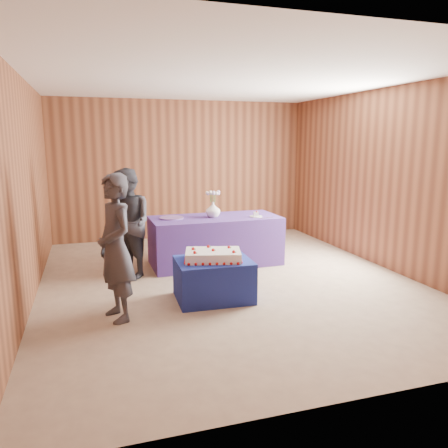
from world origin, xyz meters
name	(u,v)px	position (x,y,z in m)	size (l,w,h in m)	color
ground	(228,281)	(0.00, 0.00, 0.00)	(6.00, 6.00, 0.00)	#9E886D
room_shell	(228,150)	(0.00, 0.00, 1.80)	(5.04, 6.04, 2.72)	brown
cake_table	(214,279)	(-0.38, -0.62, 0.25)	(0.90, 0.70, 0.50)	navy
serving_table	(215,240)	(0.08, 0.89, 0.38)	(2.00, 0.90, 0.75)	#4A2F82
sheet_cake	(213,255)	(-0.39, -0.64, 0.56)	(0.78, 0.62, 0.16)	white
vase	(213,210)	(0.04, 0.89, 0.87)	(0.23, 0.23, 0.24)	silver
flower_spray	(213,193)	(0.04, 0.89, 1.13)	(0.22, 0.23, 0.17)	#37712D
platter	(172,218)	(-0.60, 0.96, 0.76)	(0.37, 0.37, 0.02)	#714F9F
plate	(256,216)	(0.69, 0.72, 0.76)	(0.20, 0.20, 0.01)	silver
cake_slice	(256,214)	(0.69, 0.72, 0.80)	(0.09, 0.08, 0.09)	white
knife	(267,218)	(0.81, 0.58, 0.75)	(0.26, 0.02, 0.00)	#BABABF
guest_left	(116,248)	(-1.55, -0.89, 0.80)	(0.58, 0.38, 1.60)	#383842
guest_right	(128,224)	(-1.29, 0.59, 0.78)	(0.76, 0.59, 1.56)	#31323B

